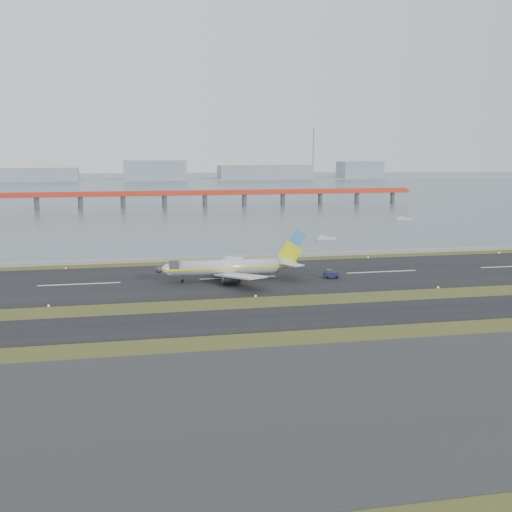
% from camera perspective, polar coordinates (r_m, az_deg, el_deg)
% --- Properties ---
extents(ground, '(1000.00, 1000.00, 0.00)m').
position_cam_1_polar(ground, '(138.46, 0.61, -4.35)').
color(ground, '#334719').
rests_on(ground, ground).
extents(apron_strip, '(1000.00, 50.00, 0.10)m').
position_cam_1_polar(apron_strip, '(88.01, 8.58, -12.56)').
color(apron_strip, '#2F2F31').
rests_on(apron_strip, ground).
extents(taxiway_strip, '(1000.00, 18.00, 0.10)m').
position_cam_1_polar(taxiway_strip, '(127.12, 1.79, -5.57)').
color(taxiway_strip, black).
rests_on(taxiway_strip, ground).
extents(runway_strip, '(1000.00, 45.00, 0.10)m').
position_cam_1_polar(runway_strip, '(167.18, -1.62, -1.95)').
color(runway_strip, black).
rests_on(runway_strip, ground).
extents(seawall, '(1000.00, 2.50, 1.00)m').
position_cam_1_polar(seawall, '(196.21, -3.19, -0.15)').
color(seawall, gray).
rests_on(seawall, ground).
extents(bay_water, '(1400.00, 800.00, 1.30)m').
position_cam_1_polar(bay_water, '(592.96, -9.12, 6.03)').
color(bay_water, '#475A66').
rests_on(bay_water, ground).
extents(red_pier, '(260.00, 5.00, 10.20)m').
position_cam_1_polar(red_pier, '(385.34, -4.57, 5.50)').
color(red_pier, red).
rests_on(red_pier, ground).
extents(far_shoreline, '(1400.00, 80.00, 60.50)m').
position_cam_1_polar(far_shoreline, '(753.03, -8.71, 7.17)').
color(far_shoreline, '#8C9AA6').
rests_on(far_shoreline, ground).
extents(airliner, '(38.52, 32.89, 12.80)m').
position_cam_1_polar(airliner, '(163.36, -2.22, -1.00)').
color(airliner, silver).
rests_on(airliner, ground).
extents(pushback_tug, '(3.82, 2.48, 2.33)m').
position_cam_1_polar(pushback_tug, '(167.62, 6.67, -1.61)').
color(pushback_tug, '#161D3E').
rests_on(pushback_tug, ground).
extents(workboat_near, '(7.60, 2.62, 1.83)m').
position_cam_1_polar(workboat_near, '(240.10, 6.13, 1.57)').
color(workboat_near, silver).
rests_on(workboat_near, ground).
extents(workboat_far, '(8.16, 4.03, 1.90)m').
position_cam_1_polar(workboat_far, '(314.97, 12.96, 3.22)').
color(workboat_far, silver).
rests_on(workboat_far, ground).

